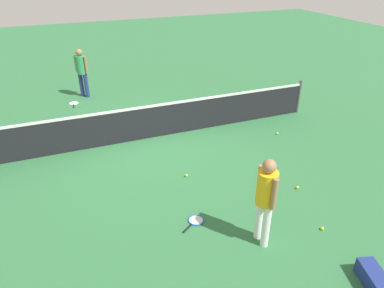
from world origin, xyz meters
TOP-DOWN VIEW (x-y plane):
  - ground_plane at (0.00, 0.00)m, footprint 40.00×40.00m
  - court_net at (0.00, 0.00)m, footprint 10.09×0.09m
  - player_near_side at (0.82, -4.64)m, footprint 0.35×0.52m
  - player_far_side at (-1.23, 4.01)m, footprint 0.48×0.48m
  - tennis_racket_near_player at (-0.08, -3.72)m, footprint 0.58×0.46m
  - tennis_racket_far_player at (-1.69, 3.41)m, footprint 0.35×0.60m
  - tennis_ball_by_net at (2.05, -4.82)m, footprint 0.07×0.07m
  - tennis_ball_midcourt at (3.50, -1.15)m, footprint 0.07×0.07m
  - tennis_ball_baseline at (0.32, -2.21)m, footprint 0.07×0.07m
  - tennis_ball_stray_left at (2.42, -3.56)m, footprint 0.07×0.07m
  - equipment_bag at (1.91, -6.16)m, footprint 0.50×0.85m

SIDE VIEW (x-z plane):
  - ground_plane at x=0.00m, z-range 0.00..0.00m
  - tennis_racket_near_player at x=-0.08m, z-range 0.00..0.03m
  - tennis_racket_far_player at x=-1.69m, z-range 0.00..0.03m
  - tennis_ball_by_net at x=2.05m, z-range 0.00..0.07m
  - tennis_ball_midcourt at x=3.50m, z-range 0.00..0.07m
  - tennis_ball_baseline at x=0.32m, z-range 0.00..0.07m
  - tennis_ball_stray_left at x=2.42m, z-range 0.00..0.07m
  - equipment_bag at x=1.91m, z-range 0.00..0.28m
  - court_net at x=0.00m, z-range -0.03..1.04m
  - player_near_side at x=0.82m, z-range 0.16..1.86m
  - player_far_side at x=-1.23m, z-range 0.16..1.86m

